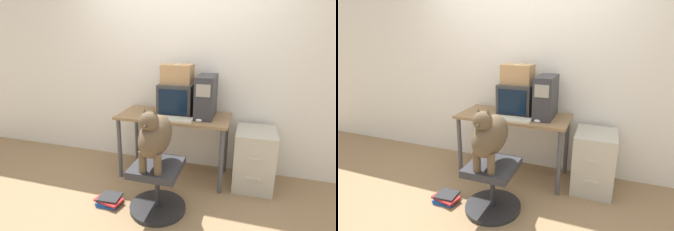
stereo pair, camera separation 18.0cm
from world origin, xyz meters
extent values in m
plane|color=#937551|center=(0.00, 0.00, 0.00)|extent=(12.00, 12.00, 0.00)
cube|color=white|center=(0.00, 0.67, 1.30)|extent=(8.00, 0.05, 2.60)
cube|color=olive|center=(0.00, 0.30, 0.76)|extent=(1.30, 0.61, 0.03)
cylinder|color=#4C4C51|center=(-0.60, 0.05, 0.37)|extent=(0.05, 0.05, 0.75)
cylinder|color=#4C4C51|center=(0.60, 0.05, 0.37)|extent=(0.05, 0.05, 0.75)
cylinder|color=#4C4C51|center=(-0.60, 0.56, 0.37)|extent=(0.05, 0.05, 0.75)
cylinder|color=#4C4C51|center=(0.60, 0.56, 0.37)|extent=(0.05, 0.05, 0.75)
cube|color=#383838|center=(0.01, 0.40, 0.95)|extent=(0.40, 0.38, 0.36)
cube|color=black|center=(0.01, 0.20, 0.95)|extent=(0.33, 0.01, 0.28)
cube|color=#333338|center=(0.37, 0.35, 1.01)|extent=(0.20, 0.44, 0.47)
cube|color=#9E998E|center=(0.37, 0.13, 1.12)|extent=(0.15, 0.01, 0.13)
cube|color=beige|center=(0.03, 0.11, 0.79)|extent=(0.46, 0.16, 0.02)
cube|color=beige|center=(0.03, 0.11, 0.80)|extent=(0.42, 0.13, 0.00)
ellipsoid|color=silver|center=(0.33, 0.12, 0.79)|extent=(0.07, 0.04, 0.03)
cylinder|color=#262628|center=(0.04, -0.42, 0.02)|extent=(0.56, 0.56, 0.04)
cylinder|color=#262628|center=(0.04, -0.42, 0.23)|extent=(0.05, 0.05, 0.39)
cube|color=#2D2D33|center=(0.04, -0.42, 0.46)|extent=(0.45, 0.49, 0.07)
ellipsoid|color=brown|center=(0.04, -0.44, 0.79)|extent=(0.26, 0.59, 0.37)
cylinder|color=brown|center=(-0.03, -0.60, 0.60)|extent=(0.07, 0.07, 0.20)
cylinder|color=brown|center=(0.11, -0.60, 0.60)|extent=(0.07, 0.07, 0.20)
sphere|color=brown|center=(0.04, -0.60, 0.98)|extent=(0.17, 0.17, 0.17)
cone|color=#3E3123|center=(0.04, -0.68, 0.96)|extent=(0.08, 0.08, 0.08)
cone|color=brown|center=(0.00, -0.60, 1.05)|extent=(0.06, 0.06, 0.08)
cone|color=brown|center=(0.09, -0.60, 1.05)|extent=(0.06, 0.06, 0.08)
torus|color=orange|center=(0.04, -0.58, 0.91)|extent=(0.12, 0.12, 0.02)
cube|color=#B7B2A3|center=(0.94, 0.33, 0.33)|extent=(0.43, 0.52, 0.67)
cube|color=beige|center=(0.94, 0.06, 0.45)|extent=(0.15, 0.01, 0.02)
cube|color=beige|center=(0.94, 0.06, 0.22)|extent=(0.15, 0.01, 0.02)
cube|color=tan|center=(0.01, 0.40, 1.24)|extent=(0.35, 0.26, 0.22)
cube|color=beige|center=(0.01, 0.40, 1.36)|extent=(0.04, 0.25, 0.00)
cube|color=#1E4C9E|center=(-0.46, -0.49, 0.01)|extent=(0.22, 0.21, 0.02)
cube|color=#1E4C9E|center=(-0.48, -0.48, 0.03)|extent=(0.23, 0.21, 0.02)
cube|color=red|center=(-0.46, -0.50, 0.05)|extent=(0.30, 0.21, 0.02)
cube|color=#262628|center=(-0.46, -0.48, 0.07)|extent=(0.22, 0.20, 0.02)
camera|label=1|loc=(0.81, -2.55, 1.65)|focal=28.00mm
camera|label=2|loc=(0.98, -2.49, 1.65)|focal=28.00mm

